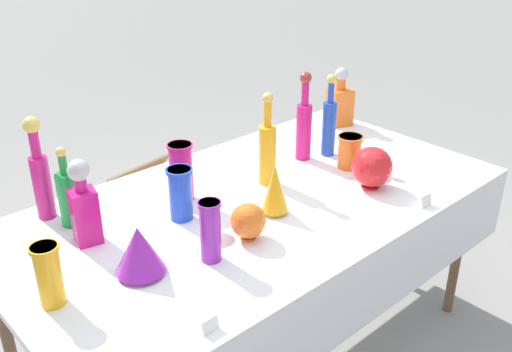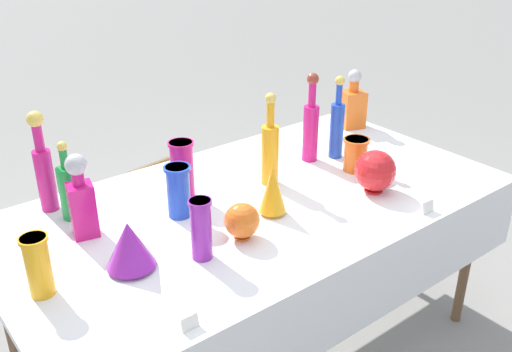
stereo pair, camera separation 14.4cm
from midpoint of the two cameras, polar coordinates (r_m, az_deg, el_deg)
ground_plane at (r=2.64m, az=-1.64°, el=-17.08°), size 40.00×40.00×0.00m
display_table at (r=2.19m, az=-1.26°, el=-3.97°), size 1.95×1.05×0.76m
tall_bottle_0 at (r=2.48m, az=3.16°, el=5.19°), size 0.07×0.07×0.39m
tall_bottle_1 at (r=2.16m, az=-22.57°, el=0.11°), size 0.06×0.06×0.38m
tall_bottle_2 at (r=2.26m, az=-0.69°, el=2.69°), size 0.07×0.07×0.38m
tall_bottle_3 at (r=2.10m, az=-20.17°, el=-1.91°), size 0.07×0.07×0.30m
tall_bottle_4 at (r=2.54m, az=5.71°, el=5.26°), size 0.06×0.06×0.37m
square_decanter_0 at (r=1.97m, az=-18.87°, el=-2.83°), size 0.10×0.10×0.30m
square_decanter_1 at (r=2.92m, az=6.97°, el=7.33°), size 0.14×0.14×0.29m
slender_vase_0 at (r=2.17m, az=-9.38°, el=0.53°), size 0.10×0.10×0.23m
slender_vase_1 at (r=1.80m, az=-6.90°, el=-5.38°), size 0.08×0.08×0.21m
slender_vase_2 at (r=2.44m, az=7.68°, el=2.54°), size 0.11×0.11×0.14m
slender_vase_3 at (r=1.73m, az=-22.34°, el=-9.04°), size 0.08×0.08×0.19m
slender_vase_4 at (r=2.04m, az=-9.58°, el=-1.64°), size 0.10×0.10×0.20m
fluted_vase_0 at (r=1.78m, az=-13.92°, el=-7.22°), size 0.15×0.15×0.16m
fluted_vase_1 at (r=2.05m, az=-0.11°, el=-1.31°), size 0.10×0.10×0.19m
round_bowl_0 at (r=2.28m, az=9.76°, el=0.86°), size 0.16×0.16×0.17m
round_bowl_1 at (r=1.92m, az=-2.96°, el=-4.55°), size 0.12×0.12×0.13m
price_tag_left at (r=1.57m, az=-7.34°, el=-14.65°), size 0.05×0.02×0.04m
price_tag_center at (r=2.21m, az=14.86°, el=-2.43°), size 0.06×0.02×0.05m
cardboard_box_behind_left at (r=3.26m, az=-11.57°, el=-4.01°), size 0.54×0.46×0.48m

